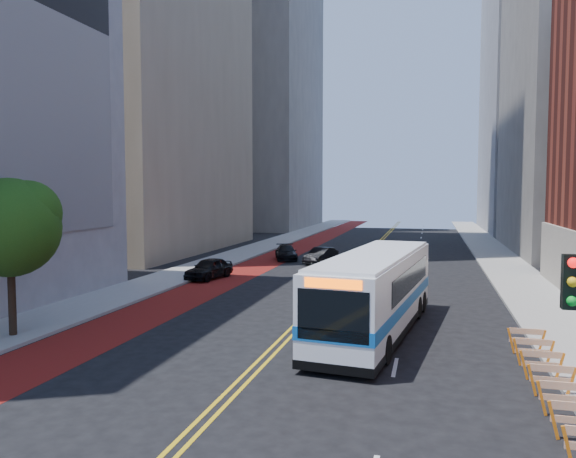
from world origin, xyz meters
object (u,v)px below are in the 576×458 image
(street_tree, at_px, (11,224))
(transit_bus, at_px, (376,291))
(car_b, at_px, (321,256))
(car_a, at_px, (209,268))
(car_c, at_px, (286,253))

(street_tree, bearing_deg, transit_bus, 17.30)
(transit_bus, distance_m, car_b, 23.42)
(street_tree, height_order, transit_bus, street_tree)
(transit_bus, relative_size, car_a, 3.03)
(transit_bus, distance_m, car_a, 17.95)
(car_a, bearing_deg, street_tree, -85.88)
(transit_bus, relative_size, car_c, 2.94)
(street_tree, height_order, car_b, street_tree)
(transit_bus, bearing_deg, car_c, 120.23)
(car_a, height_order, car_b, car_a)
(car_c, bearing_deg, car_a, -120.55)
(transit_bus, xyz_separation_m, car_a, (-12.98, 12.35, -1.12))
(street_tree, xyz_separation_m, car_b, (8.13, 27.03, -4.21))
(street_tree, relative_size, car_b, 1.58)
(street_tree, xyz_separation_m, car_a, (1.94, 17.00, -4.16))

